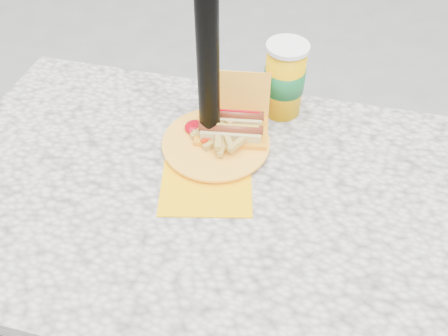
% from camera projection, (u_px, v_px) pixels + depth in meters
% --- Properties ---
extents(ground, '(60.00, 60.00, 0.00)m').
position_uv_depth(ground, '(203.00, 333.00, 1.61)').
color(ground, slate).
extents(picnic_table, '(1.20, 0.80, 0.75)m').
position_uv_depth(picnic_table, '(194.00, 216.00, 1.15)').
color(picnic_table, beige).
rests_on(picnic_table, ground).
extents(umbrella_pole, '(0.05, 0.05, 2.20)m').
position_uv_depth(umbrella_pole, '(207.00, 9.00, 0.93)').
color(umbrella_pole, black).
rests_on(umbrella_pole, ground).
extents(hotdog_box, '(0.20, 0.17, 0.14)m').
position_uv_depth(hotdog_box, '(232.00, 127.00, 1.17)').
color(hotdog_box, '#FFA828').
rests_on(hotdog_box, picnic_table).
extents(fries_plate, '(0.26, 0.37, 0.05)m').
position_uv_depth(fries_plate, '(215.00, 145.00, 1.15)').
color(fries_plate, '#FFB500').
rests_on(fries_plate, picnic_table).
extents(soda_cup, '(0.11, 0.11, 0.20)m').
position_uv_depth(soda_cup, '(284.00, 79.00, 1.19)').
color(soda_cup, '#F6AD00').
rests_on(soda_cup, picnic_table).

